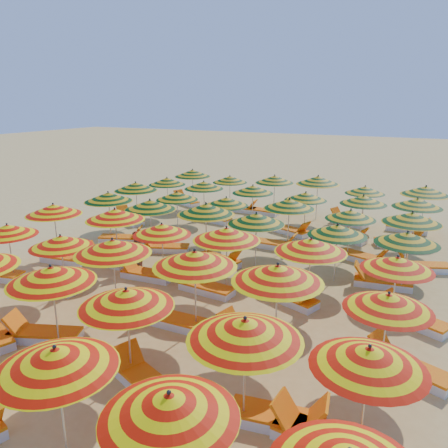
{
  "coord_description": "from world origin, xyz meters",
  "views": [
    {
      "loc": [
        6.25,
        -12.0,
        5.61
      ],
      "look_at": [
        0.0,
        0.5,
        1.6
      ],
      "focal_mm": 35.0,
      "sensor_mm": 36.0,
      "label": 1
    }
  ],
  "objects": [
    {
      "name": "umbrella_15",
      "position": [
        1.23,
        -3.53,
        1.92
      ],
      "size": [
        2.45,
        2.45,
        2.18
      ],
      "color": "silver",
      "rests_on": "ground"
    },
    {
      "name": "umbrella_22",
      "position": [
        3.37,
        -1.02,
        1.83
      ],
      "size": [
        2.18,
        2.18,
        2.08
      ],
      "color": "silver",
      "rests_on": "ground"
    },
    {
      "name": "lounger_25",
      "position": [
        0.81,
        3.31,
        0.15
      ],
      "size": [
        1.73,
        0.58,
        0.69
      ],
      "rotation": [
        0.0,
        0.0,
        0.0
      ],
      "color": "white",
      "rests_on": "ground"
    },
    {
      "name": "umbrella_11",
      "position": [
        5.6,
        -5.65,
        1.73
      ],
      "size": [
        2.31,
        2.31,
        1.96
      ],
      "color": "silver",
      "rests_on": "ground"
    },
    {
      "name": "lounger_18",
      "position": [
        2.87,
        -0.97,
        0.15
      ],
      "size": [
        1.83,
        1.14,
        0.69
      ],
      "rotation": [
        0.0,
        0.0,
        -0.35
      ],
      "color": "white",
      "rests_on": "ground"
    },
    {
      "name": "lounger_28",
      "position": [
        -3.12,
        5.6,
        0.15
      ],
      "size": [
        1.79,
        0.79,
        0.69
      ],
      "rotation": [
        0.0,
        0.0,
        3.02
      ],
      "color": "white",
      "rests_on": "ground"
    },
    {
      "name": "lounger_24",
      "position": [
        -6.56,
        3.71,
        0.15
      ],
      "size": [
        1.82,
        1.24,
        0.69
      ],
      "rotation": [
        0.0,
        0.0,
        2.72
      ],
      "color": "white",
      "rests_on": "ground"
    },
    {
      "name": "umbrella_12",
      "position": [
        -5.62,
        -3.38,
        1.68
      ],
      "size": [
        2.23,
        2.23,
        1.9
      ],
      "color": "silver",
      "rests_on": "ground"
    },
    {
      "name": "lounger_5",
      "position": [
        -1.84,
        -5.57,
        0.15
      ],
      "size": [
        1.82,
        1.17,
        0.69
      ],
      "rotation": [
        0.0,
        0.0,
        3.51
      ],
      "color": "white",
      "rests_on": "ground"
    },
    {
      "name": "lounger_20",
      "position": [
        -5.02,
        1.25,
        0.15
      ],
      "size": [
        1.83,
        1.16,
        0.69
      ],
      "rotation": [
        0.0,
        0.0,
        0.36
      ],
      "color": "white",
      "rests_on": "ground"
    },
    {
      "name": "lounger_34",
      "position": [
        -1.54,
        7.99,
        0.15
      ],
      "size": [
        1.77,
        0.71,
        0.69
      ],
      "rotation": [
        0.0,
        0.0,
        -0.08
      ],
      "color": "white",
      "rests_on": "ground"
    },
    {
      "name": "umbrella_4",
      "position": [
        3.46,
        -8.01,
        1.76
      ],
      "size": [
        2.12,
        2.12,
        2.0
      ],
      "color": "silver",
      "rests_on": "ground"
    },
    {
      "name": "lounger_10",
      "position": [
        -3.79,
        -3.24,
        0.15
      ],
      "size": [
        1.8,
        0.84,
        0.69
      ],
      "rotation": [
        0.0,
        0.0,
        -0.15
      ],
      "color": "white",
      "rests_on": "ground"
    },
    {
      "name": "lounger_16",
      "position": [
        -1.89,
        -1.38,
        0.15
      ],
      "size": [
        1.77,
        0.72,
        0.69
      ],
      "rotation": [
        0.0,
        0.0,
        3.22
      ],
      "color": "white",
      "rests_on": "ground"
    },
    {
      "name": "umbrella_9",
      "position": [
        0.96,
        -5.77,
        1.79
      ],
      "size": [
        2.17,
        2.17,
        2.04
      ],
      "color": "silver",
      "rests_on": "ground"
    },
    {
      "name": "umbrella_37",
      "position": [
        -3.63,
        5.63,
        1.72
      ],
      "size": [
        2.22,
        2.22,
        1.95
      ],
      "color": "silver",
      "rests_on": "ground"
    },
    {
      "name": "umbrella_34",
      "position": [
        3.58,
        3.41,
        1.66
      ],
      "size": [
        2.15,
        2.15,
        1.89
      ],
      "color": "silver",
      "rests_on": "ground"
    },
    {
      "name": "umbrella_44",
      "position": [
        -1.04,
        8.17,
        1.8
      ],
      "size": [
        2.4,
        2.4,
        2.04
      ],
      "color": "silver",
      "rests_on": "ground"
    },
    {
      "name": "umbrella_23",
      "position": [
        5.57,
        -0.98,
        1.67
      ],
      "size": [
        2.37,
        2.37,
        1.9
      ],
      "color": "silver",
      "rests_on": "ground"
    },
    {
      "name": "umbrella_43",
      "position": [
        -3.36,
        7.91,
        1.65
      ],
      "size": [
        2.2,
        2.2,
        1.88
      ],
      "color": "silver",
      "rests_on": "ground"
    },
    {
      "name": "lounger_19",
      "position": [
        6.07,
        -0.76,
        0.15
      ],
      "size": [
        1.82,
        1.23,
        0.69
      ],
      "rotation": [
        0.0,
        0.0,
        2.73
      ],
      "color": "white",
      "rests_on": "ground"
    },
    {
      "name": "lounger_21",
      "position": [
        -2.81,
        1.08,
        0.15
      ],
      "size": [
        1.82,
        1.19,
        0.69
      ],
      "rotation": [
        0.0,
        0.0,
        3.53
      ],
      "color": "white",
      "rests_on": "ground"
    },
    {
      "name": "lounger_15",
      "position": [
        -3.99,
        -0.96,
        0.15
      ],
      "size": [
        1.74,
        0.6,
        0.69
      ],
      "rotation": [
        0.0,
        0.0,
        3.13
      ],
      "color": "white",
      "rests_on": "ground"
    },
    {
      "name": "lounger_22",
      "position": [
        -0.34,
        0.81,
        0.15
      ],
      "size": [
        1.83,
        1.04,
        0.69
      ],
      "rotation": [
        0.0,
        0.0,
        -0.28
      ],
      "color": "white",
      "rests_on": "ground"
    },
    {
      "name": "umbrella_33",
      "position": [
        1.31,
        3.37,
        1.82
      ],
      "size": [
        2.23,
        2.23,
        2.07
      ],
      "color": "silver",
      "rests_on": "ground"
    },
    {
      "name": "ground",
      "position": [
        0.0,
        0.0,
        0.0
      ],
      "size": [
        120.0,
        120.0,
        0.0
      ],
      "primitive_type": "plane",
      "color": "#D9B260",
      "rests_on": "ground"
    },
    {
      "name": "lounger_14",
      "position": [
        -5.4,
        -1.51,
        0.15
      ],
      "size": [
        1.8,
        0.81,
        0.69
      ],
      "rotation": [
        0.0,
        0.0,
        3.28
      ],
      "color": "white",
      "rests_on": "ground"
    },
    {
      "name": "umbrella_41",
      "position": [
        5.6,
        5.98,
        1.76
      ],
      "size": [
        2.09,
        2.09,
        1.99
      ],
      "color": "silver",
      "rests_on": "ground"
    },
    {
      "name": "umbrella_46",
      "position": [
        3.3,
        8.17,
        1.65
      ],
      "size": [
        2.09,
        2.09,
        1.88
      ],
      "color": "silver",
      "rests_on": "ground"
    },
    {
      "name": "umbrella_25",
      "position": [
        -3.31,
        0.94,
        1.81
      ],
      "size": [
        2.5,
        2.5,
        2.05
      ],
      "color": "silver",
      "rests_on": "ground"
    },
    {
      "name": "umbrella_45",
      "position": [
        1.12,
        8.21,
        1.92
      ],
      "size": [
        2.51,
        2.51,
        2.18
      ],
      "color": "silver",
      "rests_on": "ground"
    },
    {
      "name": "umbrella_32",
      "position": [
        -1.3,
        3.31,
        1.65
      ],
      "size": [
        2.01,
        2.01,
        1.88
      ],
      "color": "silver",
      "rests_on": "ground"
    },
    {
      "name": "lounger_17",
      "position": [
        0.33,
        -1.43,
        0.15
      ],
      "size": [
        1.77,
        0.72,
        0.69
      ],
      "rotation": [
        0.0,
        0.0,
        3.06
      ],
      "color": "white",
      "rests_on": "ground"
    },
    {
      "name": "lounger_23",
      "position": [
        5.02,
        1.37,
        0.15
      ],
      "size": [
        1.79,
        0.8,
        0.69
      ],
      "rotation": [
        0.0,
        0.0,
        3.27
      ],
      "color": "white",
      "rests_on": "ground"
    },
    {
      "name": "umbrella_27",
      "position": [
        0.96,
        0.98,
        1.78
      ],
      "size": [
        2.44,
        2.44,
        2.03
      ],
      "color": "silver",
      "rests_on": "ground"
    },
    {
      "name": "beachgoer_b",
      "position": [
        -2.71,
        -0.74,
        0.65
      ],
      "size": [
        0.8,
        0.78,
        1.3
      ],
      "primitive_type": "imported",
      "rotation": [
        0.0,
        0.0,
        5.59
      ],
      "color": "tan",
      "rests_on": "ground"
    },
    {
      "name": "umbrella_20",
      "position": [
        -1.29,
        -1.24,
        1.7
      ],
      "size": [
        2.42,
        2.42,
        1.94
      ],
      "color": "silver",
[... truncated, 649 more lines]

